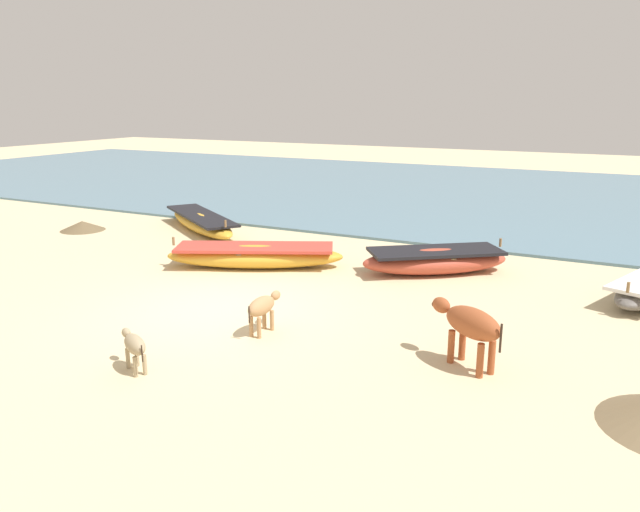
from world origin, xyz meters
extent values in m
plane|color=beige|center=(0.00, 0.00, 0.00)|extent=(80.00, 80.00, 0.00)
cube|color=slate|center=(0.00, 16.95, 0.04)|extent=(60.00, 20.00, 0.08)
cylinder|color=olive|center=(7.06, 3.10, 0.59)|extent=(0.06, 0.06, 0.20)
ellipsoid|color=gold|center=(-4.84, 5.79, 0.25)|extent=(4.49, 3.50, 0.50)
cube|color=black|center=(-4.84, 5.79, 0.46)|extent=(4.01, 3.17, 0.07)
cube|color=olive|center=(-4.55, 5.59, 0.38)|extent=(0.58, 0.78, 0.04)
cylinder|color=olive|center=(-3.04, 4.57, 0.60)|extent=(0.06, 0.06, 0.20)
ellipsoid|color=gold|center=(-1.03, 2.94, 0.27)|extent=(4.31, 2.83, 0.53)
cube|color=#CC3F33|center=(-1.03, 2.94, 0.49)|extent=(3.84, 2.59, 0.07)
cube|color=olive|center=(-1.31, 2.80, 0.41)|extent=(0.51, 0.89, 0.04)
cylinder|color=olive|center=(-2.79, 2.09, 0.63)|extent=(0.06, 0.06, 0.20)
ellipsoid|color=#B74733|center=(3.00, 4.42, 0.28)|extent=(3.47, 3.01, 0.57)
cube|color=black|center=(3.00, 4.42, 0.53)|extent=(3.13, 2.74, 0.07)
cube|color=olive|center=(3.21, 4.58, 0.44)|extent=(0.69, 0.86, 0.04)
cylinder|color=olive|center=(4.28, 5.38, 0.67)|extent=(0.06, 0.06, 0.20)
ellipsoid|color=#9E4C28|center=(5.04, -0.45, 0.72)|extent=(1.12, 0.92, 0.46)
ellipsoid|color=#9E4C28|center=(4.45, -0.08, 0.80)|extent=(0.41, 0.36, 0.25)
sphere|color=#2D2119|center=(4.32, 0.00, 0.77)|extent=(0.13, 0.13, 0.10)
cylinder|color=#9E4C28|center=(4.72, -0.38, 0.26)|extent=(0.11, 0.11, 0.53)
cylinder|color=#9E4C28|center=(4.84, -0.19, 0.26)|extent=(0.11, 0.11, 0.53)
cylinder|color=#9E4C28|center=(5.24, -0.71, 0.26)|extent=(0.11, 0.11, 0.53)
cylinder|color=#9E4C28|center=(5.36, -0.51, 0.26)|extent=(0.11, 0.11, 0.53)
cylinder|color=#2D2119|center=(5.51, -0.75, 0.68)|extent=(0.03, 0.03, 0.43)
ellipsoid|color=tan|center=(0.62, -2.85, 0.43)|extent=(0.68, 0.53, 0.28)
ellipsoid|color=tan|center=(0.25, -2.64, 0.48)|extent=(0.24, 0.21, 0.15)
sphere|color=#2D2119|center=(0.17, -2.60, 0.46)|extent=(0.08, 0.08, 0.06)
cylinder|color=tan|center=(0.42, -2.82, 0.16)|extent=(0.06, 0.06, 0.32)
cylinder|color=tan|center=(0.49, -2.70, 0.16)|extent=(0.06, 0.06, 0.32)
cylinder|color=tan|center=(0.74, -3.00, 0.16)|extent=(0.06, 0.06, 0.32)
cylinder|color=tan|center=(0.81, -2.88, 0.16)|extent=(0.06, 0.06, 0.32)
cylinder|color=#2D2119|center=(0.91, -3.01, 0.40)|extent=(0.02, 0.02, 0.26)
ellipsoid|color=tan|center=(1.46, -0.68, 0.50)|extent=(0.30, 0.73, 0.32)
ellipsoid|color=tan|center=(1.45, -0.19, 0.55)|extent=(0.15, 0.24, 0.17)
sphere|color=#2D2119|center=(1.45, -0.09, 0.53)|extent=(0.07, 0.07, 0.07)
cylinder|color=tan|center=(1.38, -0.47, 0.18)|extent=(0.07, 0.07, 0.36)
cylinder|color=tan|center=(1.53, -0.46, 0.18)|extent=(0.07, 0.07, 0.36)
cylinder|color=tan|center=(1.38, -0.89, 0.18)|extent=(0.07, 0.07, 0.36)
cylinder|color=tan|center=(1.54, -0.89, 0.18)|extent=(0.07, 0.07, 0.36)
cylinder|color=#2D2119|center=(1.46, -1.06, 0.47)|extent=(0.02, 0.02, 0.30)
cone|color=brown|center=(-8.12, 4.12, 0.14)|extent=(1.76, 1.76, 0.29)
camera|label=1|loc=(6.98, -9.23, 3.99)|focal=34.81mm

